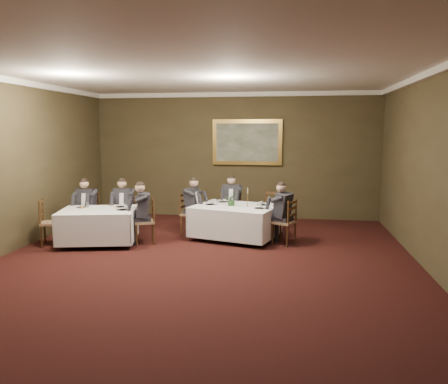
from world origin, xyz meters
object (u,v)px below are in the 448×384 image
(diner_main_backleft, at_px, (232,208))
(chair_sec_backright, at_px, (125,223))
(chair_sec_endright, at_px, (145,231))
(diner_sec_endright, at_px, (145,220))
(chair_main_endright, at_px, (284,231))
(diner_sec_backright, at_px, (124,214))
(diner_main_endleft, at_px, (191,213))
(chair_sec_backleft, at_px, (88,224))
(table_main, at_px, (235,219))
(chair_main_endleft, at_px, (191,222))
(diner_sec_backleft, at_px, (87,214))
(candlestick, at_px, (248,199))
(centerpiece, at_px, (232,199))
(chair_sec_endleft, at_px, (51,232))
(painting, at_px, (247,142))
(table_second, at_px, (98,224))
(chair_main_backleft, at_px, (232,217))
(chair_main_backright, at_px, (269,221))
(diner_main_endright, at_px, (284,221))

(diner_main_backleft, xyz_separation_m, chair_sec_backright, (-2.42, -1.08, -0.23))
(chair_sec_endright, xyz_separation_m, diner_sec_endright, (-0.01, -0.00, 0.23))
(chair_main_endright, distance_m, diner_sec_backright, 3.77)
(diner_main_endleft, height_order, chair_sec_backleft, diner_main_endleft)
(table_main, height_order, chair_main_endleft, chair_main_endleft)
(diner_main_endleft, xyz_separation_m, chair_main_endright, (2.22, -0.63, -0.23))
(diner_sec_backleft, bearing_deg, chair_sec_backleft, -90.00)
(diner_main_endleft, distance_m, chair_sec_backright, 1.59)
(diner_main_backleft, height_order, candlestick, diner_main_backleft)
(diner_sec_backleft, height_order, chair_sec_endright, diner_sec_backleft)
(chair_main_endleft, height_order, centerpiece, centerpiece)
(chair_main_endleft, bearing_deg, diner_sec_endright, -27.90)
(candlestick, bearing_deg, diner_sec_backright, -179.33)
(chair_main_endleft, distance_m, centerpiece, 1.25)
(chair_sec_backleft, bearing_deg, chair_sec_endleft, 69.13)
(chair_sec_endleft, xyz_separation_m, painting, (3.86, 3.64, 1.85))
(table_second, height_order, chair_sec_backright, chair_sec_backright)
(diner_sec_endright, relative_size, centerpiece, 4.50)
(chair_main_endright, height_order, centerpiece, centerpiece)
(diner_sec_backright, relative_size, candlestick, 3.11)
(diner_main_backleft, bearing_deg, centerpiece, 100.47)
(diner_main_endleft, bearing_deg, chair_main_endleft, -90.00)
(diner_main_backleft, relative_size, chair_sec_endleft, 1.35)
(table_main, xyz_separation_m, painting, (0.00, 2.48, 1.68))
(diner_main_endleft, height_order, painting, painting)
(chair_main_endright, height_order, diner_sec_backright, diner_sec_backright)
(chair_main_endright, relative_size, diner_sec_endright, 0.74)
(table_main, height_order, centerpiece, centerpiece)
(diner_sec_backright, bearing_deg, table_second, 72.20)
(diner_main_backleft, distance_m, diner_sec_backleft, 3.49)
(diner_sec_endright, bearing_deg, table_main, -90.52)
(chair_main_endright, relative_size, chair_sec_backright, 1.00)
(diner_sec_endright, height_order, chair_sec_endleft, diner_sec_endright)
(diner_main_backleft, height_order, chair_main_endright, diner_main_backleft)
(diner_sec_backright, bearing_deg, diner_sec_endright, 135.32)
(diner_main_endleft, height_order, chair_main_endright, diner_main_endleft)
(chair_main_endleft, height_order, chair_sec_backright, same)
(chair_main_backleft, bearing_deg, chair_main_backright, 167.11)
(chair_main_backright, xyz_separation_m, diner_main_endright, (0.37, -1.08, 0.23))
(diner_sec_endright, bearing_deg, chair_main_endleft, -58.56)
(table_main, bearing_deg, painting, 90.00)
(diner_main_endleft, height_order, centerpiece, diner_main_endleft)
(painting, bearing_deg, diner_sec_backright, -136.07)
(table_second, distance_m, chair_main_backright, 4.00)
(chair_main_endright, bearing_deg, diner_sec_backright, 111.87)
(chair_main_backright, distance_m, chair_main_endleft, 1.90)
(chair_sec_backright, bearing_deg, chair_sec_endleft, 39.80)
(chair_main_backleft, bearing_deg, candlestick, 118.00)
(chair_sec_backleft, distance_m, diner_sec_backright, 0.88)
(chair_main_endleft, xyz_separation_m, diner_sec_backleft, (-2.35, -0.56, 0.23))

